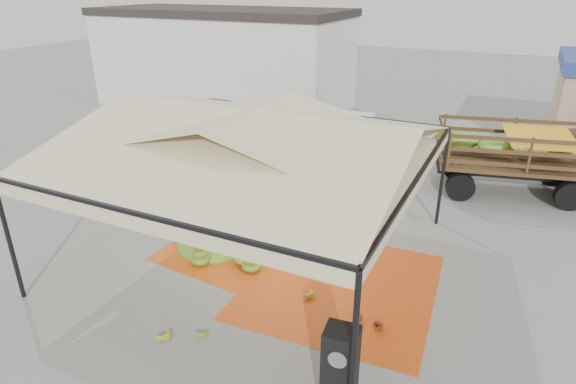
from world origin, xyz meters
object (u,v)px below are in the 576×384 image
at_px(truck_right, 558,155).
at_px(banana_heap, 241,217).
at_px(vendor, 388,179).
at_px(speaker_stack, 340,368).
at_px(truck_left, 302,132).

bearing_deg(truck_right, banana_heap, -152.42).
bearing_deg(vendor, truck_right, -127.75).
relative_size(speaker_stack, vendor, 0.94).
xyz_separation_m(banana_heap, truck_right, (8.06, 6.97, 0.92)).
height_order(speaker_stack, truck_right, truck_right).
bearing_deg(speaker_stack, truck_left, 111.21).
distance_m(banana_heap, truck_left, 6.48).
distance_m(speaker_stack, truck_right, 12.02).
height_order(banana_heap, truck_right, truck_right).
relative_size(banana_heap, speaker_stack, 3.30).
xyz_separation_m(banana_heap, truck_left, (-0.98, 6.37, 0.68)).
distance_m(vendor, truck_left, 4.85).
relative_size(banana_heap, vendor, 3.09).
relative_size(speaker_stack, truck_right, 0.22).
xyz_separation_m(vendor, truck_right, (4.86, 3.02, 0.64)).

